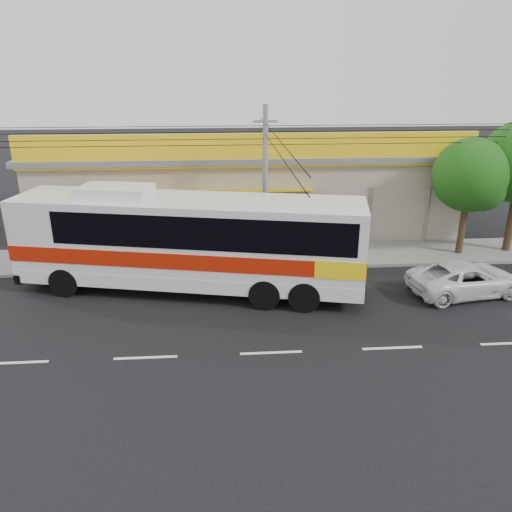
# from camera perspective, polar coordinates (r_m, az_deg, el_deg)

# --- Properties ---
(ground) EXTENTS (120.00, 120.00, 0.00)m
(ground) POSITION_cam_1_polar(r_m,az_deg,el_deg) (18.53, 0.95, -6.93)
(ground) COLOR black
(ground) RESTS_ON ground
(sidewalk) EXTENTS (30.00, 3.20, 0.15)m
(sidewalk) POSITION_cam_1_polar(r_m,az_deg,el_deg) (23.96, -0.31, -0.07)
(sidewalk) COLOR slate
(sidewalk) RESTS_ON ground
(lane_markings) EXTENTS (50.00, 0.12, 0.01)m
(lane_markings) POSITION_cam_1_polar(r_m,az_deg,el_deg) (16.38, 1.73, -11.00)
(lane_markings) COLOR silver
(lane_markings) RESTS_ON ground
(storefront_building) EXTENTS (22.60, 9.20, 5.70)m
(storefront_building) POSITION_cam_1_polar(r_m,az_deg,el_deg) (28.61, -1.09, 8.08)
(storefront_building) COLOR gray
(storefront_building) RESTS_ON ground
(coach_bus) EXTENTS (14.11, 5.77, 4.26)m
(coach_bus) POSITION_cam_1_polar(r_m,az_deg,el_deg) (19.95, -7.09, 2.11)
(coach_bus) COLOR silver
(coach_bus) RESTS_ON ground
(motorbike_red) EXTENTS (1.74, 1.09, 0.86)m
(motorbike_red) POSITION_cam_1_polar(r_m,az_deg,el_deg) (23.17, -8.46, 0.29)
(motorbike_red) COLOR maroon
(motorbike_red) RESTS_ON sidewalk
(motorbike_dark) EXTENTS (1.79, 0.64, 1.06)m
(motorbike_dark) POSITION_cam_1_polar(r_m,az_deg,el_deg) (23.59, -21.47, -0.37)
(motorbike_dark) COLOR black
(motorbike_dark) RESTS_ON sidewalk
(white_car) EXTENTS (4.94, 2.86, 1.29)m
(white_car) POSITION_cam_1_polar(r_m,az_deg,el_deg) (21.76, 22.90, -2.42)
(white_car) COLOR silver
(white_car) RESTS_ON ground
(utility_pole) EXTENTS (34.00, 14.00, 7.16)m
(utility_pole) POSITION_cam_1_polar(r_m,az_deg,el_deg) (21.98, 1.08, 13.73)
(utility_pole) COLOR slate
(utility_pole) RESTS_ON ground
(tree_near) EXTENTS (3.41, 3.41, 5.66)m
(tree_near) POSITION_cam_1_polar(r_m,az_deg,el_deg) (25.26, 23.53, 8.19)
(tree_near) COLOR #362615
(tree_near) RESTS_ON ground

